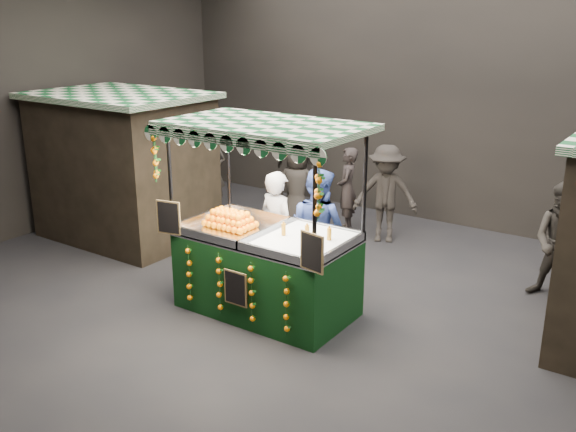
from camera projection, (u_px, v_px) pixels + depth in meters
The scene contains 12 objects.
ground at pixel (298, 317), 8.50m from camera, with size 12.00×12.00×0.00m, color black.
market_hall at pixel (299, 59), 7.47m from camera, with size 12.10×10.10×5.05m.
neighbour_stall_left at pixel (124, 166), 11.26m from camera, with size 3.00×2.20×2.60m.
juice_stall at pixel (265, 256), 8.42m from camera, with size 2.68×1.57×2.59m.
vendor_grey at pixel (277, 230), 9.23m from camera, with size 0.71×0.54×1.76m.
vendor_blue at pixel (317, 230), 9.11m from camera, with size 0.95×0.77×1.84m.
shopper_0 at pixel (212, 171), 12.91m from camera, with size 0.70×0.57×1.65m.
shopper_1 at pixel (562, 243), 8.77m from camera, with size 0.87×0.69×1.71m.
shopper_2 at pixel (296, 169), 12.64m from camera, with size 1.17×0.71×1.86m.
shopper_3 at pixel (386, 194), 11.10m from camera, with size 1.29×1.03×1.74m.
shopper_4 at pixel (297, 187), 11.87m from camera, with size 0.86×0.66×1.57m.
shopper_6 at pixel (347, 189), 11.74m from camera, with size 0.57×0.67×1.56m.
Camera 1 is at (4.24, -6.41, 3.89)m, focal length 39.40 mm.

